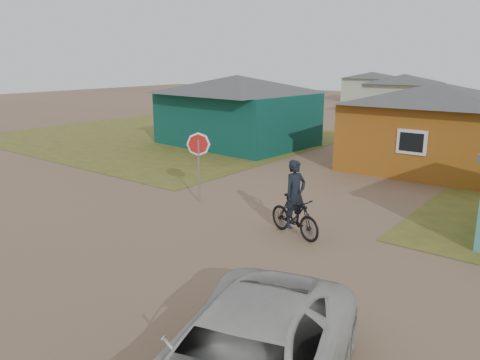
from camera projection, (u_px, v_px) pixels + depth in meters
name	position (u px, v px, depth m)	size (l,w,h in m)	color
ground	(171.00, 250.00, 12.34)	(120.00, 120.00, 0.00)	#7C5F47
grass_nw	(167.00, 136.00, 30.60)	(20.00, 18.00, 0.00)	olive
house_teal	(237.00, 109.00, 27.18)	(8.93, 7.08, 4.00)	#0A3831
house_yellow	(435.00, 125.00, 20.99)	(7.72, 6.76, 3.90)	#915216
house_pale_west	(403.00, 94.00, 41.33)	(7.04, 6.15, 3.60)	#A9B79D
house_pale_north	(371.00, 86.00, 55.28)	(6.28, 5.81, 3.40)	#A9B79D
stop_sign	(199.00, 151.00, 16.00)	(0.79, 0.25, 2.48)	gray
cyclist	(295.00, 209.00, 13.16)	(2.02, 1.07, 2.20)	black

